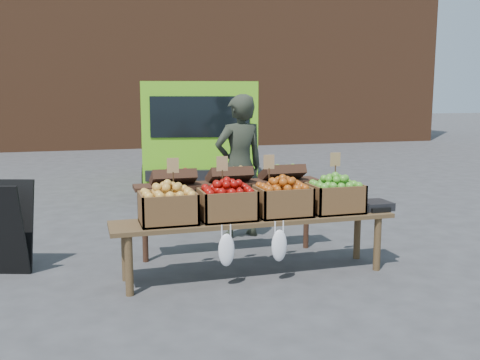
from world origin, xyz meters
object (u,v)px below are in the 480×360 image
object	(u,v)px
display_bench	(255,246)
crate_russet_pears	(227,204)
crate_red_apples	(282,201)
crate_golden_apples	(168,208)
weighing_scale	(373,205)
back_table	(229,208)
delivery_van	(199,135)
crate_green_apples	(335,198)
vendor	(239,167)

from	to	relation	value
display_bench	crate_russet_pears	distance (m)	0.51
crate_red_apples	crate_golden_apples	bearing A→B (deg)	180.00
crate_golden_apples	weighing_scale	distance (m)	2.08
back_table	display_bench	size ratio (longest dim) A/B	0.78
delivery_van	display_bench	xyz separation A→B (m)	(-0.61, -5.32, -0.68)
crate_golden_apples	crate_green_apples	xyz separation A→B (m)	(1.65, 0.00, 0.00)
delivery_van	crate_red_apples	bearing A→B (deg)	-82.16
crate_red_apples	crate_green_apples	bearing A→B (deg)	0.00
crate_green_apples	vendor	bearing A→B (deg)	111.79
back_table	crate_russet_pears	xyz separation A→B (m)	(-0.22, -0.72, 0.19)
vendor	crate_golden_apples	xyz separation A→B (m)	(-1.09, -1.41, -0.15)
vendor	display_bench	size ratio (longest dim) A/B	0.64
back_table	crate_red_apples	bearing A→B (deg)	-65.27
display_bench	crate_golden_apples	distance (m)	0.93
crate_green_apples	weighing_scale	world-z (taller)	crate_green_apples
crate_russet_pears	crate_red_apples	size ratio (longest dim) A/B	1.00
back_table	crate_green_apples	distance (m)	1.15
back_table	crate_golden_apples	xyz separation A→B (m)	(-0.77, -0.72, 0.19)
crate_russet_pears	crate_golden_apples	bearing A→B (deg)	180.00
crate_red_apples	weighing_scale	bearing A→B (deg)	0.00
vendor	crate_green_apples	size ratio (longest dim) A/B	3.45
back_table	display_bench	distance (m)	0.76
crate_red_apples	weighing_scale	world-z (taller)	crate_red_apples
delivery_van	vendor	distance (m)	3.93
vendor	crate_green_apples	world-z (taller)	vendor
vendor	crate_russet_pears	xyz separation A→B (m)	(-0.54, -1.41, -0.15)
back_table	crate_red_apples	xyz separation A→B (m)	(0.33, -0.72, 0.19)
crate_golden_apples	weighing_scale	bearing A→B (deg)	0.00
crate_golden_apples	delivery_van	bearing A→B (deg)	74.92
vendor	display_bench	world-z (taller)	vendor
crate_green_apples	crate_red_apples	bearing A→B (deg)	180.00
vendor	crate_golden_apples	world-z (taller)	vendor
delivery_van	weighing_scale	world-z (taller)	delivery_van
back_table	display_bench	xyz separation A→B (m)	(0.06, -0.72, -0.24)
weighing_scale	display_bench	bearing A→B (deg)	180.00
display_bench	weighing_scale	distance (m)	1.29
delivery_van	crate_green_apples	distance (m)	5.33
back_table	crate_red_apples	size ratio (longest dim) A/B	4.20
crate_russet_pears	crate_red_apples	xyz separation A→B (m)	(0.55, 0.00, 0.00)
vendor	display_bench	xyz separation A→B (m)	(-0.26, -1.41, -0.58)
vendor	crate_russet_pears	world-z (taller)	vendor
vendor	crate_red_apples	bearing A→B (deg)	80.23
vendor	crate_golden_apples	distance (m)	1.78
display_bench	crate_green_apples	world-z (taller)	crate_green_apples
display_bench	crate_red_apples	xyz separation A→B (m)	(0.27, 0.00, 0.42)
display_bench	crate_green_apples	size ratio (longest dim) A/B	5.40
delivery_van	vendor	bearing A→B (deg)	-83.64
crate_russet_pears	crate_green_apples	size ratio (longest dim) A/B	1.00
delivery_van	crate_russet_pears	distance (m)	5.40
crate_russet_pears	crate_green_apples	distance (m)	1.10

